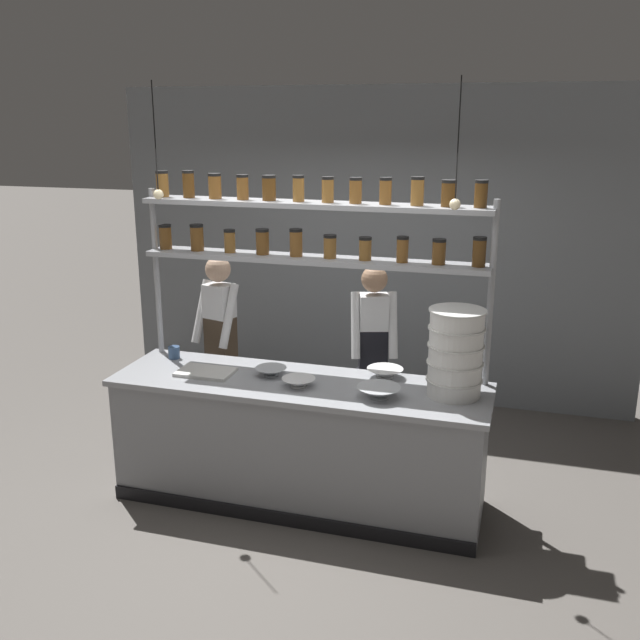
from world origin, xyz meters
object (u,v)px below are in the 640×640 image
(chef_left, at_px, (220,340))
(prep_bowl_near_left, at_px, (299,383))
(cutting_board, at_px, (206,372))
(prep_bowl_center_front, at_px, (385,373))
(spice_shelf_unit, at_px, (311,237))
(serving_cup_front, at_px, (174,352))
(container_stack, at_px, (455,353))
(prep_bowl_center_back, at_px, (379,392))
(chef_center, at_px, (373,352))
(prep_bowl_near_right, at_px, (271,372))

(chef_left, distance_m, prep_bowl_near_left, 1.23)
(cutting_board, height_order, prep_bowl_center_front, prep_bowl_center_front)
(spice_shelf_unit, distance_m, serving_cup_front, 1.42)
(container_stack, xyz_separation_m, prep_bowl_center_front, (-0.50, 0.19, -0.26))
(container_stack, xyz_separation_m, prep_bowl_center_back, (-0.47, -0.19, -0.26))
(container_stack, height_order, prep_bowl_center_back, container_stack)
(chef_center, height_order, prep_bowl_near_left, chef_center)
(chef_center, relative_size, prep_bowl_center_back, 5.54)
(container_stack, bearing_deg, prep_bowl_center_back, -157.63)
(chef_center, relative_size, cutting_board, 4.03)
(spice_shelf_unit, bearing_deg, prep_bowl_near_right, -129.07)
(prep_bowl_near_left, bearing_deg, spice_shelf_unit, 94.96)
(container_stack, height_order, prep_bowl_near_left, container_stack)
(prep_bowl_center_back, bearing_deg, cutting_board, 175.75)
(chef_left, relative_size, serving_cup_front, 17.32)
(spice_shelf_unit, xyz_separation_m, container_stack, (1.07, -0.27, -0.67))
(prep_bowl_center_front, xyz_separation_m, prep_bowl_near_right, (-0.79, -0.19, -0.00))
(prep_bowl_center_front, height_order, serving_cup_front, serving_cup_front)
(container_stack, bearing_deg, spice_shelf_unit, 165.95)
(prep_bowl_center_back, relative_size, prep_bowl_near_right, 1.28)
(spice_shelf_unit, relative_size, prep_bowl_center_back, 8.78)
(spice_shelf_unit, xyz_separation_m, cutting_board, (-0.69, -0.36, -0.96))
(prep_bowl_near_right, bearing_deg, prep_bowl_center_front, 13.73)
(spice_shelf_unit, relative_size, chef_center, 1.58)
(prep_bowl_center_back, distance_m, serving_cup_front, 1.71)
(chef_left, height_order, prep_bowl_near_right, chef_left)
(chef_left, bearing_deg, prep_bowl_near_right, -27.67)
(spice_shelf_unit, xyz_separation_m, prep_bowl_center_front, (0.57, -0.08, -0.94))
(chef_center, xyz_separation_m, cutting_board, (-1.05, -0.83, 0.01))
(cutting_board, bearing_deg, chef_left, 106.36)
(chef_center, distance_m, prep_bowl_center_front, 0.58)
(prep_bowl_center_front, bearing_deg, prep_bowl_center_back, -84.54)
(chef_left, distance_m, cutting_board, 0.77)
(prep_bowl_near_left, bearing_deg, prep_bowl_center_back, -3.98)
(spice_shelf_unit, height_order, prep_bowl_center_back, spice_shelf_unit)
(chef_center, bearing_deg, chef_left, 166.57)
(serving_cup_front, bearing_deg, prep_bowl_center_front, 1.47)
(prep_bowl_center_back, bearing_deg, spice_shelf_unit, 142.78)
(prep_bowl_near_right, xyz_separation_m, serving_cup_front, (-0.85, 0.15, 0.02))
(cutting_board, distance_m, prep_bowl_center_front, 1.29)
(container_stack, height_order, prep_bowl_center_front, container_stack)
(serving_cup_front, bearing_deg, prep_bowl_near_right, -10.09)
(chef_left, relative_size, chef_center, 1.01)
(chef_left, distance_m, chef_center, 1.27)
(chef_left, relative_size, prep_bowl_near_right, 7.17)
(prep_bowl_near_left, relative_size, prep_bowl_near_right, 1.02)
(chef_left, bearing_deg, prep_bowl_center_back, -13.30)
(chef_left, xyz_separation_m, chef_center, (1.27, 0.09, -0.01))
(container_stack, distance_m, prep_bowl_center_front, 0.60)
(spice_shelf_unit, relative_size, chef_left, 1.56)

